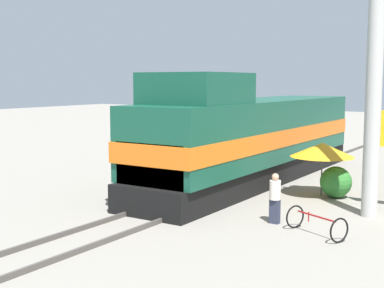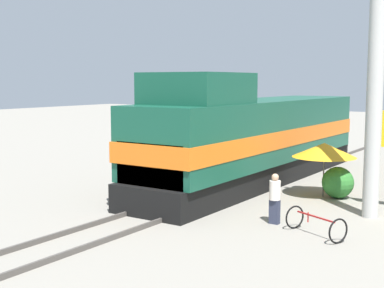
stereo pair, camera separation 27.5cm
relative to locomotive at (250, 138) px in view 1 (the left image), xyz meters
name	(u,v)px [view 1 (the left image)]	position (x,y,z in m)	size (l,w,h in m)	color
ground_plane	(203,199)	(0.00, -3.79, -1.93)	(120.00, 120.00, 0.00)	gray
rail_near	(187,194)	(-0.72, -3.79, -1.85)	(0.08, 37.95, 0.15)	#4C4742
rail_far	(220,199)	(0.72, -3.79, -1.85)	(0.08, 37.95, 0.15)	#4C4742
locomotive	(250,138)	(0.00, 0.00, 0.00)	(3.20, 15.78, 4.64)	black
utility_pole	(375,68)	(5.87, -3.08, 2.82)	(1.80, 0.51, 9.43)	#B2B2AD
vendor_umbrella	(322,150)	(3.53, -0.98, -0.15)	(2.39, 2.39, 2.05)	#4C4C4C
shrub_cluster	(336,182)	(4.07, -0.94, -1.34)	(1.18, 1.18, 1.18)	#2D722D
person_bystander	(275,197)	(3.67, -5.55, -1.10)	(0.34, 0.34, 1.55)	#2D3347
bicycle	(316,223)	(5.18, -6.09, -1.57)	(1.90, 1.38, 0.70)	black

